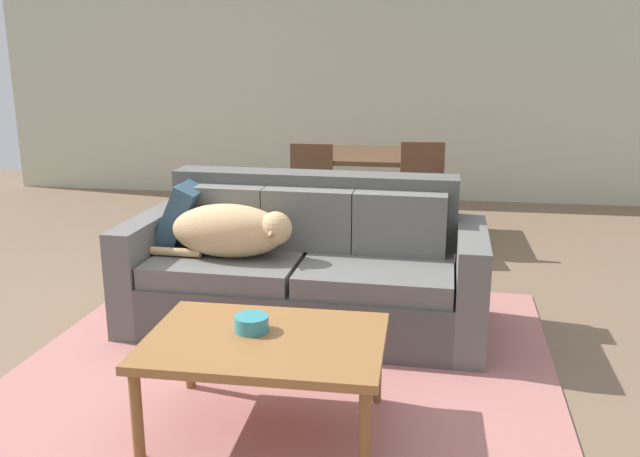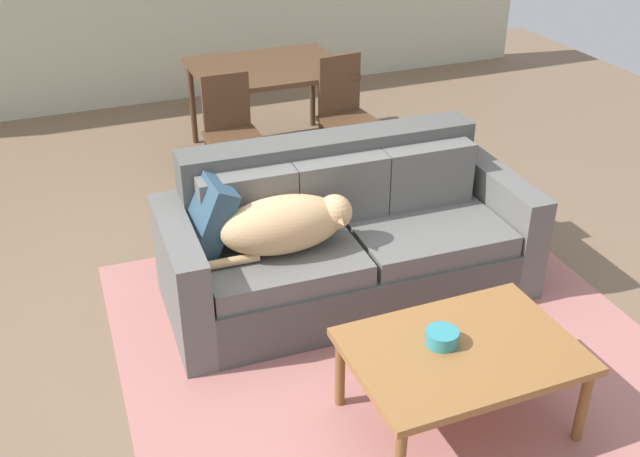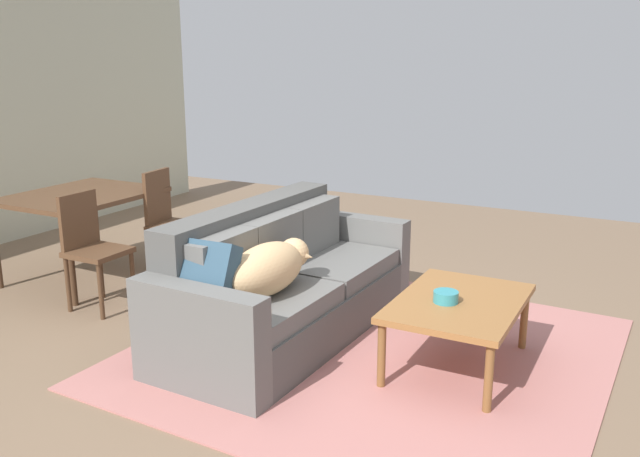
# 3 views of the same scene
# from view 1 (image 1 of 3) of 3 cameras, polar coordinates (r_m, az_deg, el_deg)

# --- Properties ---
(ground_plane) EXTENTS (10.00, 10.00, 0.00)m
(ground_plane) POSITION_cam_1_polar(r_m,az_deg,el_deg) (4.24, -5.41, -8.45)
(ground_plane) COLOR #796049
(back_partition) EXTENTS (8.00, 0.12, 2.70)m
(back_partition) POSITION_cam_1_polar(r_m,az_deg,el_deg) (7.84, 1.65, 12.49)
(back_partition) COLOR beige
(back_partition) RESTS_ON ground
(area_rug) EXTENTS (2.96, 3.01, 0.01)m
(area_rug) POSITION_cam_1_polar(r_m,az_deg,el_deg) (3.69, -3.14, -12.02)
(area_rug) COLOR #B36F6A
(area_rug) RESTS_ON ground
(couch) EXTENTS (2.19, 0.98, 0.92)m
(couch) POSITION_cam_1_polar(r_m,az_deg,el_deg) (4.19, -1.21, -3.51)
(couch) COLOR #4E4E4C
(couch) RESTS_ON ground
(dog_on_left_cushion) EXTENTS (0.87, 0.35, 0.32)m
(dog_on_left_cushion) POSITION_cam_1_polar(r_m,az_deg,el_deg) (4.06, -7.37, -0.19)
(dog_on_left_cushion) COLOR tan
(dog_on_left_cushion) RESTS_ON couch
(throw_pillow_by_left_arm) EXTENTS (0.31, 0.43, 0.44)m
(throw_pillow_by_left_arm) POSITION_cam_1_polar(r_m,az_deg,el_deg) (4.39, -11.49, 1.13)
(throw_pillow_by_left_arm) COLOR #2E4A5F
(throw_pillow_by_left_arm) RESTS_ON couch
(coffee_table) EXTENTS (1.04, 0.73, 0.45)m
(coffee_table) POSITION_cam_1_polar(r_m,az_deg,el_deg) (3.03, -4.64, -9.94)
(coffee_table) COLOR #956233
(coffee_table) RESTS_ON ground
(bowl_on_coffee_table) EXTENTS (0.15, 0.15, 0.07)m
(bowl_on_coffee_table) POSITION_cam_1_polar(r_m,az_deg,el_deg) (3.07, -5.79, -7.95)
(bowl_on_coffee_table) COLOR teal
(bowl_on_coffee_table) RESTS_ON coffee_table
(dining_table) EXTENTS (1.22, 0.98, 0.76)m
(dining_table) POSITION_cam_1_polar(r_m,az_deg,el_deg) (6.19, 4.66, 5.68)
(dining_table) COLOR #523622
(dining_table) RESTS_ON ground
(dining_chair_near_left) EXTENTS (0.40, 0.40, 0.90)m
(dining_chair_near_left) POSITION_cam_1_polar(r_m,az_deg,el_deg) (5.69, -0.90, 3.06)
(dining_chair_near_left) COLOR #523622
(dining_chair_near_left) RESTS_ON ground
(dining_chair_near_right) EXTENTS (0.44, 0.44, 0.94)m
(dining_chair_near_right) POSITION_cam_1_polar(r_m,az_deg,el_deg) (5.63, 8.61, 2.84)
(dining_chair_near_right) COLOR #523622
(dining_chair_near_right) RESTS_ON ground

